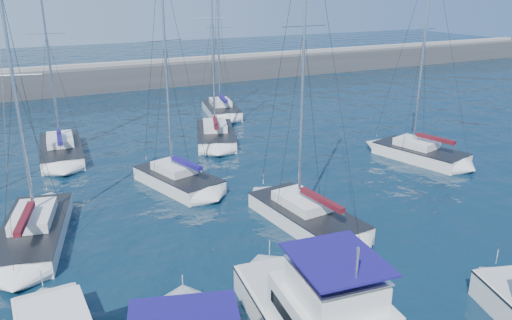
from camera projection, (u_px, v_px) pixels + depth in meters
name	position (u px, v px, depth m)	size (l,w,h in m)	color
ground	(307.00, 297.00, 21.61)	(220.00, 220.00, 0.00)	black
breakwater	(93.00, 82.00, 65.09)	(160.00, 6.00, 4.45)	#424244
sailboat_mid_b	(34.00, 232.00, 26.24)	(4.88, 8.67, 13.79)	silver
sailboat_mid_c	(178.00, 179.00, 33.45)	(4.70, 7.17, 15.36)	silver
sailboat_mid_d	(306.00, 215.00, 28.12)	(3.83, 7.79, 17.46)	silver
sailboat_mid_e	(420.00, 153.00, 38.75)	(4.66, 7.43, 15.82)	silver
sailboat_back_a	(61.00, 150.00, 39.50)	(3.75, 8.54, 15.14)	silver
sailboat_back_b	(215.00, 135.00, 43.53)	(5.59, 8.34, 16.61)	silver
sailboat_back_c	(221.00, 110.00, 52.55)	(4.47, 7.51, 14.18)	silver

